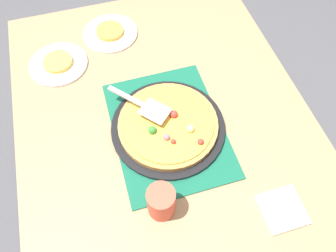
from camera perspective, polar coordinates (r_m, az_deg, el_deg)
The scene contains 12 objects.
ground_plane at distance 1.78m, azimuth 0.00°, elevation -12.92°, with size 8.00×8.00×0.00m, color #4C4C51.
dining_table at distance 1.19m, azimuth 0.00°, elevation -3.23°, with size 1.40×1.00×0.75m.
placemat at distance 1.09m, azimuth 0.00°, elevation -0.46°, with size 0.48×0.36×0.01m, color #145B42.
pizza_pan at distance 1.08m, azimuth 0.00°, elevation -0.19°, with size 0.38×0.38×0.01m, color black.
pizza at distance 1.06m, azimuth 0.01°, elevation 0.36°, with size 0.33×0.33×0.05m.
plate_near_left at distance 1.39m, azimuth -10.12°, elevation 15.76°, with size 0.22×0.22×0.01m, color white.
plate_far_right at distance 1.33m, azimuth -18.70°, elevation 10.29°, with size 0.22×0.22×0.01m, color white.
served_slice_left at distance 1.39m, azimuth -10.20°, elevation 16.15°, with size 0.11×0.11×0.02m, color gold.
served_slice_right at distance 1.32m, azimuth -18.86°, elevation 10.66°, with size 0.11×0.11×0.02m, color #EAB747.
cup_near at distance 0.92m, azimuth -1.20°, elevation -13.23°, with size 0.08×0.08×0.12m, color #E04C38.
pizza_server at distance 1.06m, azimuth -4.51°, elevation 3.74°, with size 0.20×0.19×0.01m.
napkin_stack at distance 1.03m, azimuth 19.49°, elevation -13.71°, with size 0.12×0.12×0.02m, color white.
Camera 1 is at (-0.53, 0.16, 1.69)m, focal length 34.61 mm.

